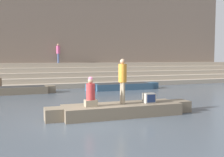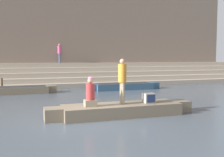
% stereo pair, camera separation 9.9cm
% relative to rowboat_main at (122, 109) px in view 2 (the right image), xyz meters
% --- Properties ---
extents(ground_plane, '(120.00, 120.00, 0.00)m').
position_rel_rowboat_main_xyz_m(ground_plane, '(-1.50, -0.36, -0.24)').
color(ground_plane, '#4C5660').
extents(ghat_steps, '(36.00, 3.71, 1.81)m').
position_rel_rowboat_main_xyz_m(ghat_steps, '(-1.50, 11.94, 0.42)').
color(ghat_steps, tan).
rests_on(ghat_steps, ground).
extents(back_wall, '(34.20, 1.28, 8.75)m').
position_rel_rowboat_main_xyz_m(back_wall, '(-1.50, 13.90, 4.10)').
color(back_wall, '#7F6B5B').
rests_on(back_wall, ground).
extents(rowboat_main, '(5.85, 1.44, 0.46)m').
position_rel_rowboat_main_xyz_m(rowboat_main, '(0.00, 0.00, 0.00)').
color(rowboat_main, '#756651').
rests_on(rowboat_main, ground).
extents(person_standing, '(0.32, 0.32, 1.74)m').
position_rel_rowboat_main_xyz_m(person_standing, '(0.02, 0.02, 1.23)').
color(person_standing, gray).
rests_on(person_standing, rowboat_main).
extents(person_rowing, '(0.44, 0.35, 1.10)m').
position_rel_rowboat_main_xyz_m(person_rowing, '(-1.28, -0.11, 0.66)').
color(person_rowing, gray).
rests_on(person_rowing, rowboat_main).
extents(tv_set, '(0.42, 0.40, 0.39)m').
position_rel_rowboat_main_xyz_m(tv_set, '(1.11, -0.09, 0.41)').
color(tv_set, '#9E998E').
rests_on(tv_set, rowboat_main).
extents(moored_boat_shore, '(5.34, 1.27, 0.45)m').
position_rel_rowboat_main_xyz_m(moored_boat_shore, '(3.13, 7.90, -0.01)').
color(moored_boat_shore, '#33516B').
rests_on(moored_boat_shore, ground).
extents(moored_boat_distant, '(4.70, 1.27, 0.45)m').
position_rel_rowboat_main_xyz_m(moored_boat_distant, '(-3.95, 7.96, -0.01)').
color(moored_boat_distant, '#756651').
rests_on(moored_boat_distant, ground).
extents(mooring_post, '(0.17, 0.17, 0.95)m').
position_rel_rowboat_main_xyz_m(mooring_post, '(-4.97, 8.90, 0.23)').
color(mooring_post, brown).
rests_on(mooring_post, ground).
extents(person_on_steps, '(0.30, 0.30, 1.62)m').
position_rel_rowboat_main_xyz_m(person_on_steps, '(-0.72, 12.93, 2.51)').
color(person_on_steps, '#3D4C75').
rests_on(person_on_steps, ghat_steps).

